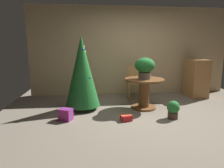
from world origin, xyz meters
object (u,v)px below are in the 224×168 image
(round_dining_table, at_px, (144,90))
(wooden_cabinet, at_px, (196,78))
(holiday_tree, at_px, (82,71))
(potted_plant, at_px, (173,109))
(gift_box_purple, at_px, (66,114))
(flower_vase, at_px, (145,67))
(wooden_chair_far, at_px, (135,80))
(gift_box_red, at_px, (126,118))

(round_dining_table, bearing_deg, wooden_cabinet, 27.39)
(holiday_tree, distance_m, wooden_cabinet, 3.36)
(potted_plant, bearing_deg, gift_box_purple, 175.86)
(flower_vase, height_order, potted_plant, flower_vase)
(flower_vase, distance_m, wooden_cabinet, 2.11)
(round_dining_table, xyz_separation_m, holiday_tree, (-1.44, 0.10, 0.45))
(wooden_chair_far, relative_size, gift_box_red, 3.81)
(gift_box_purple, distance_m, wooden_cabinet, 3.90)
(round_dining_table, distance_m, gift_box_red, 1.02)
(holiday_tree, xyz_separation_m, gift_box_purple, (-0.32, -0.70, -0.77))
(wooden_chair_far, height_order, wooden_cabinet, wooden_cabinet)
(wooden_chair_far, relative_size, holiday_tree, 0.55)
(flower_vase, xyz_separation_m, wooden_cabinet, (1.81, 0.97, -0.45))
(round_dining_table, height_order, gift_box_purple, round_dining_table)
(flower_vase, distance_m, potted_plant, 1.15)
(wooden_chair_far, height_order, gift_box_red, wooden_chair_far)
(flower_vase, bearing_deg, round_dining_table, 75.22)
(holiday_tree, height_order, potted_plant, holiday_tree)
(wooden_cabinet, bearing_deg, gift_box_red, -144.31)
(wooden_chair_far, bearing_deg, flower_vase, -90.58)
(flower_vase, relative_size, wooden_chair_far, 0.53)
(flower_vase, height_order, holiday_tree, holiday_tree)
(wooden_chair_far, height_order, gift_box_purple, wooden_chair_far)
(wooden_chair_far, relative_size, wooden_cabinet, 0.85)
(gift_box_purple, bearing_deg, round_dining_table, 18.88)
(wooden_cabinet, bearing_deg, wooden_chair_far, -179.96)
(round_dining_table, height_order, potted_plant, round_dining_table)
(gift_box_red, xyz_separation_m, wooden_cabinet, (2.36, 1.70, 0.48))
(holiday_tree, relative_size, gift_box_red, 6.98)
(flower_vase, height_order, wooden_cabinet, flower_vase)
(gift_box_red, relative_size, potted_plant, 0.65)
(wooden_chair_far, relative_size, gift_box_purple, 3.04)
(holiday_tree, relative_size, gift_box_purple, 5.57)
(holiday_tree, bearing_deg, potted_plant, -24.86)
(round_dining_table, distance_m, gift_box_purple, 1.88)
(round_dining_table, bearing_deg, wooden_chair_far, 90.00)
(gift_box_red, bearing_deg, potted_plant, 0.38)
(holiday_tree, height_order, gift_box_purple, holiday_tree)
(potted_plant, bearing_deg, round_dining_table, 118.26)
(gift_box_red, height_order, potted_plant, potted_plant)
(wooden_cabinet, bearing_deg, flower_vase, -151.82)
(round_dining_table, relative_size, gift_box_purple, 3.02)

